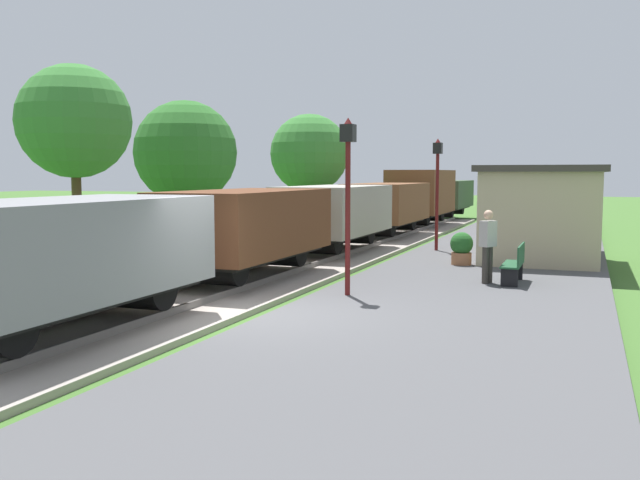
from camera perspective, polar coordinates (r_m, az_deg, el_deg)
ground_plane at (r=12.86m, az=-5.48°, el=-7.14°), size 160.00×160.00×0.00m
platform_slab at (r=11.79m, az=8.71°, el=-7.71°), size 6.00×60.00×0.25m
track_ballast at (r=14.06m, az=-14.31°, el=-5.94°), size 3.80×60.00×0.12m
rail_near at (r=13.64m, az=-11.85°, el=-5.69°), size 0.07×60.00×0.14m
rail_far at (r=14.46m, az=-16.67°, el=-5.17°), size 0.07×60.00×0.14m
freight_train at (r=27.26m, az=3.89°, el=2.62°), size 2.50×39.20×2.72m
station_hut at (r=22.15m, az=17.85°, el=2.23°), size 3.50×5.80×2.78m
bench_near_hut at (r=16.83m, az=15.71°, el=-1.84°), size 0.42×1.50×0.91m
bench_down_platform at (r=26.45m, az=17.68°, el=0.69°), size 0.42×1.50×0.91m
person_waiting at (r=16.62m, az=13.58°, el=-0.27°), size 0.39×0.45×1.71m
potted_planter at (r=19.91m, az=11.52°, el=-0.64°), size 0.64×0.64×0.92m
lamp_post_near at (r=14.49m, az=2.30°, el=5.47°), size 0.28×0.28×3.70m
lamp_post_far at (r=23.39m, az=9.59°, el=5.39°), size 0.28×0.28×3.70m
tree_trackside_mid at (r=21.52m, az=-19.47°, el=9.10°), size 3.27×3.27×5.94m
tree_trackside_far at (r=27.01m, az=-10.96°, el=7.06°), size 3.89×3.89×5.55m
tree_field_left at (r=32.21m, az=-0.87°, el=7.09°), size 3.61×3.61×5.53m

